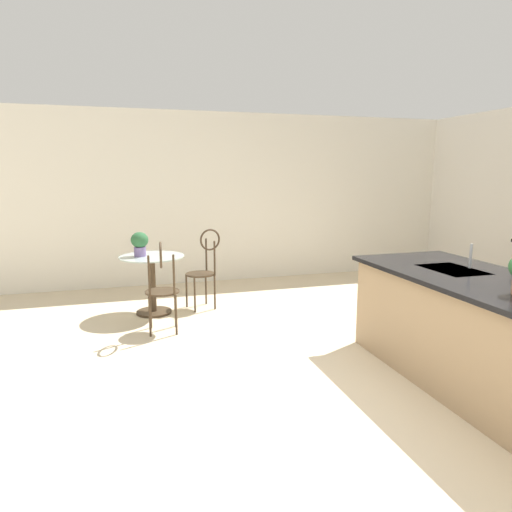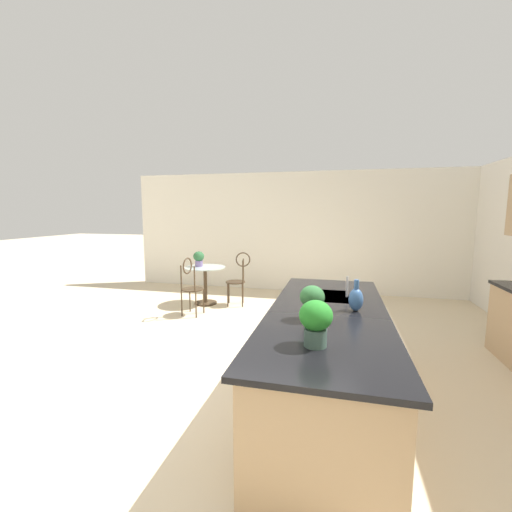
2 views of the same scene
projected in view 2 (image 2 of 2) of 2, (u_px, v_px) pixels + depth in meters
ground_plane at (247, 378)px, 3.65m from camera, size 40.00×40.00×0.00m
wall_left_window at (296, 232)px, 7.57m from camera, size 0.12×7.80×2.70m
kitchen_island at (326, 358)px, 3.10m from camera, size 2.80×1.06×0.92m
bistro_table at (205, 282)px, 6.55m from camera, size 0.80×0.80×0.74m
chair_near_window at (191, 284)px, 5.77m from camera, size 0.50×0.41×1.04m
chair_by_island at (238, 276)px, 6.44m from camera, size 0.46×0.52×1.04m
sink_faucet at (347, 287)px, 3.51m from camera, size 0.02×0.02×0.22m
potted_plant_on_table at (199, 258)px, 6.54m from camera, size 0.21×0.21×0.30m
potted_plant_counter_near at (312, 300)px, 2.76m from camera, size 0.21×0.21×0.29m
potted_plant_counter_far at (316, 320)px, 2.21m from camera, size 0.22×0.22×0.32m
vase_on_counter at (356, 299)px, 3.01m from camera, size 0.13×0.13×0.29m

